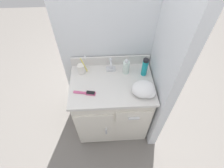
% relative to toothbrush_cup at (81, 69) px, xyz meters
% --- Properties ---
extents(ground_plane, '(6.00, 6.00, 0.00)m').
position_rel_toothbrush_cup_xyz_m(ground_plane, '(0.28, -0.15, -0.80)').
color(ground_plane, slate).
extents(wall_back, '(0.94, 0.08, 2.20)m').
position_rel_toothbrush_cup_xyz_m(wall_back, '(0.28, 0.16, 0.30)').
color(wall_back, silver).
rests_on(wall_back, ground_plane).
extents(wall_right, '(0.08, 0.60, 2.20)m').
position_rel_toothbrush_cup_xyz_m(wall_right, '(0.71, -0.15, 0.30)').
color(wall_right, silver).
rests_on(wall_right, ground_plane).
extents(vanity, '(0.76, 0.53, 0.75)m').
position_rel_toothbrush_cup_xyz_m(vanity, '(0.28, -0.15, -0.41)').
color(vanity, silver).
rests_on(vanity, ground_plane).
extents(backsplash, '(0.76, 0.02, 0.10)m').
position_rel_toothbrush_cup_xyz_m(backsplash, '(0.28, 0.10, -0.00)').
color(backsplash, silver).
rests_on(backsplash, vanity).
extents(sink_faucet, '(0.09, 0.09, 0.14)m').
position_rel_toothbrush_cup_xyz_m(sink_faucet, '(0.28, 0.02, -0.00)').
color(sink_faucet, silver).
rests_on(sink_faucet, vanity).
extents(toothbrush_cup, '(0.09, 0.06, 0.19)m').
position_rel_toothbrush_cup_xyz_m(toothbrush_cup, '(0.00, 0.00, 0.00)').
color(toothbrush_cup, white).
rests_on(toothbrush_cup, vanity).
extents(soap_dispenser, '(0.06, 0.06, 0.16)m').
position_rel_toothbrush_cup_xyz_m(soap_dispenser, '(0.42, -0.02, 0.02)').
color(soap_dispenser, silver).
rests_on(soap_dispenser, vanity).
extents(shaving_cream_can, '(0.05, 0.05, 0.19)m').
position_rel_toothbrush_cup_xyz_m(shaving_cream_can, '(0.58, -0.05, 0.04)').
color(shaving_cream_can, teal).
rests_on(shaving_cream_can, vanity).
extents(hairbrush, '(0.19, 0.06, 0.03)m').
position_rel_toothbrush_cup_xyz_m(hairbrush, '(0.06, -0.26, -0.04)').
color(hairbrush, '#C1517F').
rests_on(hairbrush, vanity).
extents(hand_towel, '(0.21, 0.18, 0.10)m').
position_rel_toothbrush_cup_xyz_m(hand_towel, '(0.55, -0.28, -0.00)').
color(hand_towel, white).
rests_on(hand_towel, vanity).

